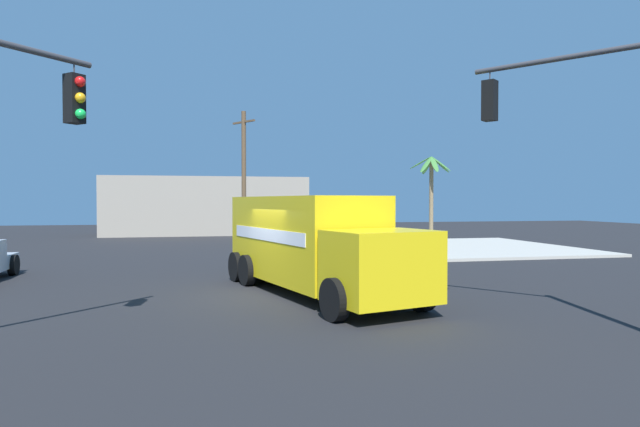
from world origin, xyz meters
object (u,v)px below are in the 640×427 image
(traffic_light_primary, at_px, (604,141))
(palm_tree_far, at_px, (432,183))
(delivery_truck, at_px, (313,243))
(utility_pole, at_px, (244,175))

(traffic_light_primary, height_order, palm_tree_far, traffic_light_primary)
(palm_tree_far, bearing_deg, traffic_light_primary, -105.15)
(traffic_light_primary, relative_size, palm_tree_far, 1.12)
(delivery_truck, relative_size, utility_pole, 1.01)
(utility_pole, bearing_deg, palm_tree_far, -18.55)
(delivery_truck, xyz_separation_m, utility_pole, (-0.62, 19.80, 2.95))
(traffic_light_primary, bearing_deg, utility_pole, 102.32)
(palm_tree_far, distance_m, utility_pole, 12.14)
(delivery_truck, height_order, traffic_light_primary, traffic_light_primary)
(palm_tree_far, bearing_deg, utility_pole, 161.45)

